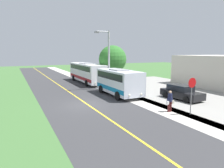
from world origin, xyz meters
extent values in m
plane|color=#3D6633|center=(0.00, 0.00, 0.00)|extent=(120.00, 120.00, 0.00)
cube|color=#333335|center=(0.00, 0.00, 0.00)|extent=(8.00, 100.00, 0.01)
cube|color=#B2ADA3|center=(-5.20, 0.00, 0.00)|extent=(2.40, 100.00, 0.01)
cube|color=gray|center=(-12.40, 3.00, 0.00)|extent=(14.00, 36.00, 0.01)
cube|color=gold|center=(0.00, 0.00, 0.01)|extent=(0.16, 100.00, 0.00)
cube|color=silver|center=(-4.54, -2.28, 1.58)|extent=(2.49, 6.78, 2.45)
cube|color=#0C72A5|center=(-4.54, -2.28, 0.90)|extent=(2.53, 6.65, 0.44)
cube|color=black|center=(-4.54, -2.28, 2.25)|extent=(2.53, 6.10, 0.70)
cube|color=gray|center=(-4.54, -2.28, 2.86)|extent=(1.49, 2.03, 0.12)
cylinder|color=black|center=(-5.79, -0.18, 0.45)|extent=(0.25, 0.90, 0.90)
cylinder|color=black|center=(-3.30, -0.18, 0.45)|extent=(0.25, 0.90, 0.90)
cylinder|color=black|center=(-5.79, -4.38, 0.45)|extent=(0.25, 0.90, 0.90)
cylinder|color=black|center=(-3.30, -4.38, 0.45)|extent=(0.25, 0.90, 0.90)
sphere|color=#F2EACC|center=(-5.23, 1.13, 0.70)|extent=(0.20, 0.20, 0.20)
sphere|color=#F2EACC|center=(-3.86, 1.13, 0.70)|extent=(0.20, 0.20, 0.20)
cube|color=white|center=(-4.48, -12.96, 1.67)|extent=(2.36, 10.73, 2.64)
cube|color=maroon|center=(-4.48, -12.96, 0.90)|extent=(2.40, 10.51, 0.44)
cube|color=black|center=(-4.48, -12.96, 2.44)|extent=(2.40, 9.66, 0.70)
cube|color=gray|center=(-4.48, -12.96, 3.05)|extent=(1.41, 3.22, 0.12)
cylinder|color=black|center=(-5.66, -9.64, 0.45)|extent=(0.25, 0.90, 0.90)
cylinder|color=black|center=(-3.30, -9.64, 0.45)|extent=(0.25, 0.90, 0.90)
cylinder|color=black|center=(-5.66, -16.29, 0.45)|extent=(0.25, 0.90, 0.90)
cylinder|color=black|center=(-3.30, -16.29, 0.45)|extent=(0.25, 0.90, 0.90)
sphere|color=#F2EACC|center=(-5.13, -7.58, 0.70)|extent=(0.20, 0.20, 0.20)
sphere|color=#F2EACC|center=(-3.83, -7.58, 0.70)|extent=(0.20, 0.20, 0.20)
cylinder|color=#4C1919|center=(-5.31, 5.19, 0.42)|extent=(0.18, 0.18, 0.84)
cylinder|color=#4C1919|center=(-5.11, 5.19, 0.42)|extent=(0.18, 0.18, 0.84)
cylinder|color=#1E2347|center=(-5.21, 5.19, 1.17)|extent=(0.34, 0.34, 0.66)
sphere|color=tan|center=(-5.21, 5.19, 1.62)|extent=(0.23, 0.23, 0.23)
cylinder|color=#1E2347|center=(-5.39, 5.19, 1.20)|extent=(0.28, 0.10, 0.60)
cube|color=beige|center=(-5.47, 5.24, 0.78)|extent=(0.20, 0.12, 0.28)
cylinder|color=#1E2347|center=(-5.03, 5.19, 1.20)|extent=(0.28, 0.10, 0.60)
cube|color=white|center=(-4.95, 5.24, 0.78)|extent=(0.20, 0.12, 0.28)
cylinder|color=slate|center=(-6.10, 6.52, 1.10)|extent=(0.07, 0.07, 2.20)
cylinder|color=red|center=(-6.10, 6.54, 2.50)|extent=(0.76, 0.03, 0.76)
cylinder|color=#9E9EA3|center=(-5.00, -5.81, 3.70)|extent=(0.24, 0.24, 7.40)
cylinder|color=#9E9EA3|center=(-4.20, -5.81, 7.25)|extent=(1.60, 0.14, 0.14)
cube|color=#59595B|center=(-3.40, -5.81, 7.15)|extent=(0.50, 0.24, 0.20)
cube|color=black|center=(-9.42, 2.26, 0.53)|extent=(2.08, 4.51, 0.70)
cube|color=black|center=(-9.41, 2.06, 1.17)|extent=(1.68, 2.51, 0.57)
cylinder|color=black|center=(-10.41, 3.56, 0.32)|extent=(0.26, 0.65, 0.64)
cylinder|color=black|center=(-8.61, 3.68, 0.32)|extent=(0.26, 0.65, 0.64)
cylinder|color=black|center=(-10.23, 0.84, 0.32)|extent=(0.26, 0.65, 0.64)
cylinder|color=black|center=(-8.43, 0.96, 0.32)|extent=(0.26, 0.65, 0.64)
cylinder|color=#4C3826|center=(-7.40, -9.61, 1.10)|extent=(0.36, 0.36, 2.21)
sphere|color=#2D6B28|center=(-7.40, -9.61, 3.74)|extent=(4.08, 4.08, 4.08)
camera|label=1|loc=(6.05, 17.48, 4.79)|focal=32.69mm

